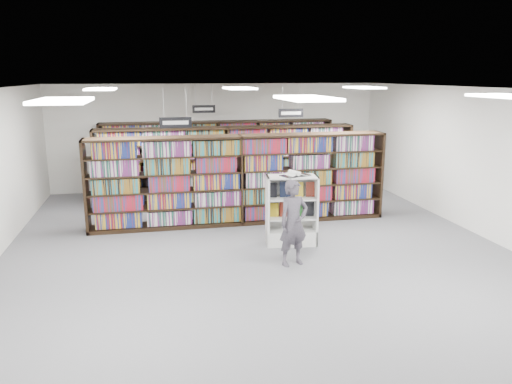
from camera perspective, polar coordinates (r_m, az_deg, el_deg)
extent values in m
plane|color=#57575D|center=(10.11, 0.22, -6.73)|extent=(12.00, 12.00, 0.00)
cube|color=white|center=(9.51, 0.24, 11.70)|extent=(10.00, 12.00, 0.10)
cube|color=white|center=(15.53, -4.45, 6.35)|extent=(10.00, 0.10, 3.20)
cube|color=white|center=(4.28, 17.85, -13.19)|extent=(10.00, 0.10, 3.20)
cube|color=white|center=(11.78, 24.78, 2.96)|extent=(0.10, 12.00, 3.20)
cube|color=black|center=(11.72, -1.83, 1.39)|extent=(7.00, 0.60, 2.10)
cube|color=maroon|center=(11.72, -1.83, 1.39)|extent=(6.88, 0.42, 1.98)
cube|color=black|center=(13.66, -3.30, 3.08)|extent=(7.00, 0.60, 2.10)
cube|color=maroon|center=(13.66, -3.30, 3.08)|extent=(6.88, 0.42, 1.98)
cube|color=black|center=(15.31, -4.27, 4.18)|extent=(7.00, 0.60, 2.10)
cube|color=maroon|center=(15.31, -4.27, 4.18)|extent=(6.88, 0.42, 1.98)
cylinder|color=#B2B2B7|center=(10.31, -10.54, 9.99)|extent=(0.01, 0.01, 0.58)
cylinder|color=#B2B2B7|center=(10.33, -7.98, 10.09)|extent=(0.01, 0.01, 0.58)
cube|color=black|center=(10.35, -9.18, 7.84)|extent=(0.65, 0.02, 0.22)
cube|color=white|center=(10.34, -9.18, 7.83)|extent=(0.52, 0.00, 0.08)
cylinder|color=#B2B2B7|center=(12.73, 3.05, 10.77)|extent=(0.01, 0.01, 0.58)
cylinder|color=#B2B2B7|center=(12.86, 5.04, 10.77)|extent=(0.01, 0.01, 0.58)
cube|color=black|center=(12.81, 4.02, 8.99)|extent=(0.65, 0.02, 0.22)
cube|color=white|center=(12.80, 4.04, 8.98)|extent=(0.52, 0.00, 0.08)
cylinder|color=#B2B2B7|center=(14.36, -6.94, 10.98)|extent=(0.01, 0.01, 0.58)
cylinder|color=#B2B2B7|center=(14.41, -5.11, 11.03)|extent=(0.01, 0.01, 0.58)
cube|color=black|center=(14.40, -5.99, 9.41)|extent=(0.65, 0.02, 0.22)
cube|color=white|center=(14.39, -5.98, 9.41)|extent=(0.52, 0.00, 0.08)
cube|color=white|center=(6.38, -21.24, 9.70)|extent=(0.60, 1.20, 0.04)
cube|color=white|center=(6.61, 5.81, 10.61)|extent=(0.60, 1.20, 0.04)
cube|color=white|center=(8.04, 26.96, 9.73)|extent=(0.60, 1.20, 0.04)
cube|color=white|center=(11.34, -17.30, 11.17)|extent=(0.60, 1.20, 0.04)
cube|color=white|center=(11.47, -1.91, 11.76)|extent=(0.60, 1.20, 0.04)
cube|color=white|center=(12.35, 12.22, 11.59)|extent=(0.60, 1.20, 0.04)
cube|color=white|center=(10.50, 4.03, -5.10)|extent=(1.10, 0.64, 0.31)
cube|color=white|center=(10.27, 1.32, -2.15)|extent=(0.10, 0.52, 1.46)
cube|color=white|center=(10.43, 6.80, -2.02)|extent=(0.10, 0.52, 1.46)
cube|color=white|center=(10.57, 3.88, -1.74)|extent=(1.04, 0.16, 1.46)
cube|color=white|center=(10.17, 4.14, 1.79)|extent=(1.10, 0.64, 0.03)
cube|color=white|center=(10.38, 4.06, -2.92)|extent=(1.01, 0.59, 0.02)
cube|color=white|center=(10.27, 4.10, -0.69)|extent=(1.01, 0.59, 0.03)
cube|color=black|center=(10.23, 1.86, 0.25)|extent=(0.22, 0.10, 0.31)
cube|color=black|center=(10.26, 3.34, 0.27)|extent=(0.22, 0.10, 0.31)
cube|color=gold|center=(10.30, 4.81, 0.30)|extent=(0.22, 0.10, 0.31)
cube|color=maroon|center=(10.35, 6.26, 0.33)|extent=(0.22, 0.10, 0.31)
cube|color=gold|center=(10.33, 1.95, -2.05)|extent=(0.23, 0.09, 0.29)
cube|color=maroon|center=(10.37, 3.34, -2.02)|extent=(0.23, 0.09, 0.29)
cube|color=#154B18|center=(10.41, 4.73, -1.99)|extent=(0.23, 0.09, 0.29)
cube|color=black|center=(10.45, 6.10, -1.95)|extent=(0.23, 0.09, 0.29)
cube|color=black|center=(10.19, 4.52, 1.92)|extent=(0.67, 0.54, 0.01)
cube|color=white|center=(10.15, 3.76, 1.95)|extent=(0.36, 0.39, 0.05)
cube|color=white|center=(10.22, 5.27, 2.01)|extent=(0.36, 0.39, 0.07)
cylinder|color=white|center=(10.17, 4.41, 2.20)|extent=(0.21, 0.31, 0.10)
imported|color=#4E4953|center=(9.19, 4.31, -3.55)|extent=(0.67, 0.53, 1.61)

